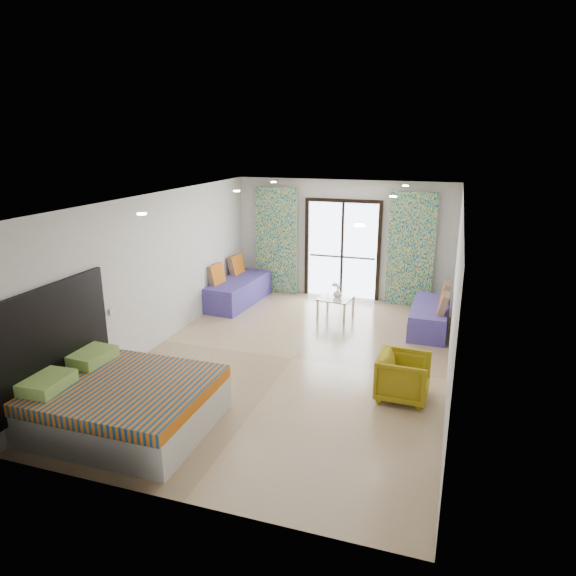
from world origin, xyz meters
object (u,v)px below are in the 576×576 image
(daybed_left, at_px, (237,290))
(daybed_right, at_px, (431,316))
(bed, at_px, (122,403))
(coffee_table, at_px, (336,300))
(armchair, at_px, (403,375))

(daybed_left, height_order, daybed_right, daybed_left)
(bed, relative_size, coffee_table, 2.93)
(daybed_right, distance_m, armchair, 2.97)
(bed, distance_m, armchair, 3.86)
(daybed_right, height_order, coffee_table, daybed_right)
(daybed_right, bearing_deg, daybed_left, 175.99)
(coffee_table, relative_size, armchair, 1.04)
(daybed_left, bearing_deg, bed, -78.81)
(armchair, bearing_deg, coffee_table, 30.92)
(bed, xyz_separation_m, coffee_table, (1.69, 4.92, 0.07))
(daybed_left, xyz_separation_m, coffee_table, (2.33, -0.26, 0.08))
(bed, relative_size, armchair, 3.06)
(coffee_table, height_order, armchair, coffee_table)
(bed, bearing_deg, coffee_table, 71.04)
(bed, xyz_separation_m, daybed_right, (3.60, 4.82, -0.05))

